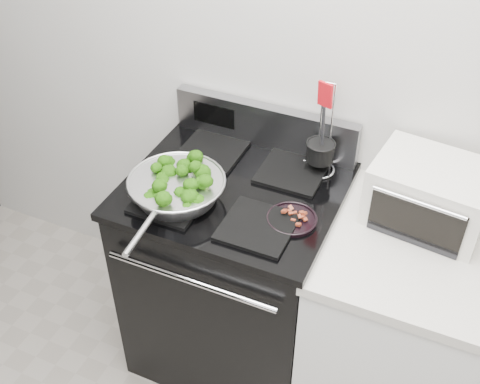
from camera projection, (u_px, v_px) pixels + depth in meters
The scene contains 8 objects.
back_wall at pixel (350, 65), 2.12m from camera, with size 4.00×0.02×2.70m, color silver.
gas_range at pixel (234, 272), 2.52m from camera, with size 0.79×0.69×1.13m.
counter at pixel (395, 331), 2.32m from camera, with size 0.62×0.68×0.92m.
skillet at pixel (177, 188), 2.14m from camera, with size 0.35×0.56×0.08m.
broccoli_pile at pixel (176, 183), 2.13m from camera, with size 0.28×0.28×0.10m, color black, non-canonical shape.
bacon_plate at pixel (292, 217), 2.07m from camera, with size 0.18×0.18×0.04m.
utensil_holder at pixel (320, 156), 2.26m from camera, with size 0.13×0.13×0.39m.
toaster_oven at pixel (430, 194), 2.07m from camera, with size 0.42×0.34×0.23m.
Camera 1 is at (0.43, -0.17, 2.34)m, focal length 45.00 mm.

